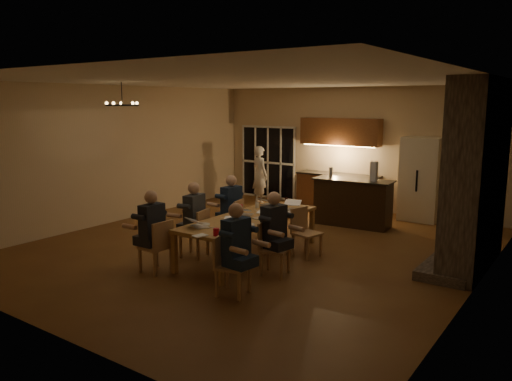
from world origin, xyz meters
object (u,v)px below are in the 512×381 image
object	(u,v)px
standing_person	(260,175)
bar_blender	(374,171)
can_cola	(286,201)
redcup_mid	(240,208)
bar_island	(353,202)
laptop_a	(200,220)
chair_left_far	(230,221)
plate_left	(203,224)
chandelier	(122,105)
laptop_b	(231,222)
person_left_near	(152,231)
mug_front	(230,219)
person_left_far	(232,209)
plate_far	(293,213)
laptop_f	(292,204)
person_right_mid	(274,233)
chair_right_near	(233,266)
can_silver	(232,221)
chair_right_far	(307,233)
dining_table	(250,237)
chair_left_near	(155,246)
chair_right_mid	(275,249)
laptop_d	(263,213)
bar_bottle	(331,172)
person_right_near	(236,249)
person_left_mid	(195,219)
plate_near	(247,225)
mug_back	(257,205)
refrigerator	(421,179)
chair_left_mid	(194,233)
laptop_c	(244,209)
redcup_near	(216,232)
laptop_e	(270,200)
mug_mid	(272,211)

from	to	relation	value
standing_person	bar_blender	xyz separation A→B (m)	(3.69, -0.90, 0.49)
can_cola	redcup_mid	bearing A→B (deg)	-107.84
bar_island	laptop_a	xyz separation A→B (m)	(-0.80, -4.36, 0.32)
bar_island	redcup_mid	size ratio (longest dim) A/B	14.96
chair_left_far	plate_left	xyz separation A→B (m)	(0.58, -1.48, 0.31)
chandelier	laptop_b	xyz separation A→B (m)	(2.97, -0.36, -1.89)
person_left_near	mug_front	distance (m)	1.34
person_left_far	plate_far	distance (m)	1.35
laptop_f	person_right_mid	bearing A→B (deg)	-88.23
chair_right_near	can_silver	bearing A→B (deg)	26.74
chair_right_far	dining_table	bearing A→B (deg)	138.76
person_left_far	chair_left_near	bearing A→B (deg)	7.10
chair_left_near	chair_right_mid	world-z (taller)	same
laptop_d	plate_far	distance (m)	0.77
bar_island	chair_left_far	world-z (taller)	bar_island
chair_right_mid	laptop_d	size ratio (longest dim) A/B	2.78
mug_front	bar_bottle	size ratio (longest dim) A/B	0.42
person_right_mid	person_right_near	bearing A→B (deg)	-166.33
dining_table	person_left_mid	bearing A→B (deg)	-149.33
can_cola	plate_near	world-z (taller)	can_cola
laptop_f	mug_back	distance (m)	0.70
person_right_near	plate_left	size ratio (longest dim) A/B	5.91
refrigerator	person_right_mid	bearing A→B (deg)	-98.73
dining_table	person_right_mid	distance (m)	1.04
person_right_near	plate_left	xyz separation A→B (m)	(-1.20, 0.65, 0.07)
person_left_far	bar_blender	xyz separation A→B (m)	(1.90, 2.70, 0.61)
chair_left_mid	laptop_c	xyz separation A→B (m)	(0.66, 0.65, 0.42)
person_left_mid	redcup_mid	bearing A→B (deg)	145.72
dining_table	chair_left_mid	size ratio (longest dim) A/B	3.41
standing_person	mug_front	size ratio (longest dim) A/B	16.17
bar_island	chair_left_mid	size ratio (longest dim) A/B	2.02
person_left_near	mug_back	world-z (taller)	person_left_near
redcup_near	bar_blender	distance (m)	4.71
chair_right_far	laptop_d	size ratio (longest dim) A/B	2.78
laptop_e	plate_near	xyz separation A→B (m)	(0.60, -1.61, -0.10)
person_right_mid	laptop_e	distance (m)	1.95
bar_bottle	chair_left_mid	bearing A→B (deg)	-102.62
mug_mid	can_silver	distance (m)	1.16
laptop_e	mug_front	size ratio (longest dim) A/B	3.20
bar_island	laptop_f	distance (m)	2.34
dining_table	can_silver	world-z (taller)	can_silver
person_left_far	person_right_mid	bearing A→B (deg)	63.43
refrigerator	redcup_mid	xyz separation A→B (m)	(-2.12, -4.40, -0.19)
plate_near	bar_blender	xyz separation A→B (m)	(0.71, 3.81, 0.54)
chair_left_mid	chair_right_mid	distance (m)	1.75
mug_front	bar_bottle	world-z (taller)	bar_bottle
chair_left_far	laptop_d	distance (m)	1.35
chair_left_near	laptop_d	bearing A→B (deg)	147.50
person_right_mid	bar_bottle	xyz separation A→B (m)	(-0.85, 3.73, 0.51)
person_left_near	plate_near	distance (m)	1.58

